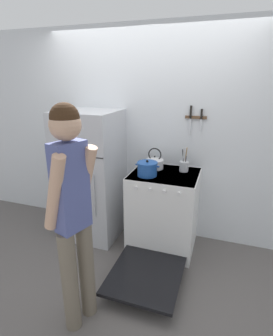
{
  "coord_description": "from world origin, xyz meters",
  "views": [
    {
      "loc": [
        0.9,
        -3.05,
        1.95
      ],
      "look_at": [
        0.01,
        -0.48,
        1.02
      ],
      "focal_mm": 28.0,
      "sensor_mm": 36.0,
      "label": 1
    }
  ],
  "objects_px": {
    "utensil_jar": "(184,166)",
    "person": "(73,211)",
    "stove_range": "(163,212)",
    "dutch_oven_pot": "(147,169)",
    "tea_kettle": "(155,162)",
    "refrigerator": "(91,176)"
  },
  "relations": [
    {
      "from": "refrigerator",
      "to": "person",
      "type": "distance_m",
      "value": 1.37
    },
    {
      "from": "tea_kettle",
      "to": "utensil_jar",
      "type": "xyz_separation_m",
      "value": [
        0.34,
        0.01,
        -0.01
      ]
    },
    {
      "from": "stove_range",
      "to": "dutch_oven_pot",
      "type": "relative_size",
      "value": 5.31
    },
    {
      "from": "stove_range",
      "to": "person",
      "type": "distance_m",
      "value": 1.39
    },
    {
      "from": "dutch_oven_pot",
      "to": "utensil_jar",
      "type": "height_order",
      "value": "utensil_jar"
    },
    {
      "from": "dutch_oven_pot",
      "to": "person",
      "type": "distance_m",
      "value": 1.14
    },
    {
      "from": "utensil_jar",
      "to": "person",
      "type": "bearing_deg",
      "value": -113.08
    },
    {
      "from": "utensil_jar",
      "to": "person",
      "type": "height_order",
      "value": "person"
    },
    {
      "from": "dutch_oven_pot",
      "to": "tea_kettle",
      "type": "distance_m",
      "value": 0.26
    },
    {
      "from": "person",
      "to": "utensil_jar",
      "type": "bearing_deg",
      "value": -5.15
    },
    {
      "from": "tea_kettle",
      "to": "dutch_oven_pot",
      "type": "bearing_deg",
      "value": -92.85
    },
    {
      "from": "dutch_oven_pot",
      "to": "person",
      "type": "height_order",
      "value": "person"
    },
    {
      "from": "person",
      "to": "stove_range",
      "type": "bearing_deg",
      "value": -0.54
    },
    {
      "from": "refrigerator",
      "to": "tea_kettle",
      "type": "bearing_deg",
      "value": 9.83
    },
    {
      "from": "dutch_oven_pot",
      "to": "tea_kettle",
      "type": "height_order",
      "value": "tea_kettle"
    },
    {
      "from": "refrigerator",
      "to": "tea_kettle",
      "type": "distance_m",
      "value": 0.82
    },
    {
      "from": "refrigerator",
      "to": "stove_range",
      "type": "height_order",
      "value": "refrigerator"
    },
    {
      "from": "tea_kettle",
      "to": "utensil_jar",
      "type": "relative_size",
      "value": 0.92
    },
    {
      "from": "stove_range",
      "to": "dutch_oven_pot",
      "type": "height_order",
      "value": "dutch_oven_pot"
    },
    {
      "from": "stove_range",
      "to": "person",
      "type": "bearing_deg",
      "value": -108.47
    },
    {
      "from": "stove_range",
      "to": "refrigerator",
      "type": "bearing_deg",
      "value": 177.87
    },
    {
      "from": "refrigerator",
      "to": "stove_range",
      "type": "distance_m",
      "value": 1.0
    }
  ]
}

